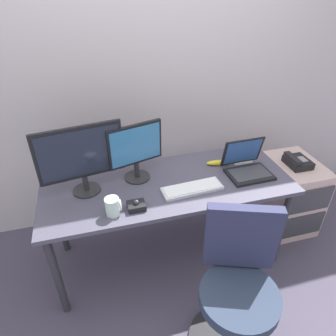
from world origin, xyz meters
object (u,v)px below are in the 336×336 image
at_px(monitor_side, 136,149).
at_px(trackball_mouse, 136,206).
at_px(desk_phone, 297,162).
at_px(monitor_main, 81,156).
at_px(keyboard, 192,188).
at_px(office_chair, 237,293).
at_px(laptop, 247,166).
at_px(banana, 219,163).
at_px(coffee_mug, 113,206).
at_px(file_cabinet, 288,195).
at_px(paper_notepad, 238,157).

xyz_separation_m(monitor_side, trackball_mouse, (-0.07, -0.33, -0.21)).
distance_m(desk_phone, monitor_main, 1.69).
xyz_separation_m(monitor_main, keyboard, (0.68, -0.18, -0.26)).
relative_size(desk_phone, monitor_main, 0.37).
relative_size(desk_phone, trackball_mouse, 1.82).
relative_size(office_chair, monitor_main, 1.75).
bearing_deg(monitor_main, trackball_mouse, -42.83).
relative_size(office_chair, monitor_side, 2.30).
distance_m(laptop, banana, 0.21).
bearing_deg(banana, office_chair, -105.05).
height_order(desk_phone, office_chair, office_chair).
bearing_deg(monitor_side, monitor_main, -170.08).
xyz_separation_m(desk_phone, monitor_side, (-1.30, 0.03, 0.29)).
relative_size(monitor_main, coffee_mug, 4.62).
relative_size(file_cabinet, office_chair, 0.67).
distance_m(monitor_side, paper_notepad, 0.85).
bearing_deg(banana, monitor_main, -176.23).
bearing_deg(file_cabinet, paper_notepad, 170.36).
bearing_deg(keyboard, desk_phone, 11.98).
bearing_deg(monitor_main, office_chair, -46.46).
bearing_deg(trackball_mouse, monitor_main, 137.17).
distance_m(office_chair, laptop, 0.88).
distance_m(desk_phone, trackball_mouse, 1.40).
bearing_deg(monitor_main, banana, 3.77).
bearing_deg(monitor_side, laptop, -10.16).
bearing_deg(keyboard, banana, 39.21).
bearing_deg(office_chair, banana, 74.95).
xyz_separation_m(keyboard, paper_notepad, (0.49, 0.31, -0.01)).
bearing_deg(banana, file_cabinet, -1.72).
relative_size(file_cabinet, paper_notepad, 3.04).
relative_size(laptop, banana, 1.67).
relative_size(laptop, paper_notepad, 1.53).
relative_size(file_cabinet, monitor_side, 1.54).
distance_m(desk_phone, banana, 0.68).
distance_m(trackball_mouse, paper_notepad, 0.97).
height_order(coffee_mug, banana, coffee_mug).
bearing_deg(file_cabinet, laptop, -167.11).
distance_m(keyboard, banana, 0.39).
distance_m(office_chair, keyboard, 0.69).
distance_m(paper_notepad, banana, 0.20).
bearing_deg(monitor_side, keyboard, -36.44).
height_order(monitor_side, laptop, monitor_side).
height_order(coffee_mug, paper_notepad, coffee_mug).
bearing_deg(keyboard, paper_notepad, 31.96).
bearing_deg(paper_notepad, banana, -161.92).
relative_size(desk_phone, coffee_mug, 1.72).
bearing_deg(file_cabinet, office_chair, -137.70).
height_order(monitor_side, coffee_mug, monitor_side).
height_order(desk_phone, banana, banana).
xyz_separation_m(laptop, trackball_mouse, (-0.85, -0.19, -0.03)).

